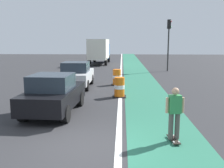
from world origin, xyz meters
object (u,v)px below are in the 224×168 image
at_px(parked_sedan_second, 76,75).
at_px(traffic_barrel_front, 119,87).
at_px(skateboarder_on_lane, 175,113).
at_px(delivery_truck_down_block, 99,50).
at_px(traffic_barrel_mid, 117,77).
at_px(traffic_light_corner, 169,36).
at_px(parked_sedan_nearest, 54,94).

xyz_separation_m(parked_sedan_second, traffic_barrel_front, (2.87, -2.81, -0.30)).
height_order(skateboarder_on_lane, delivery_truck_down_block, delivery_truck_down_block).
relative_size(traffic_barrel_mid, delivery_truck_down_block, 0.14).
bearing_deg(traffic_light_corner, delivery_truck_down_block, 134.29).
bearing_deg(parked_sedan_second, delivery_truck_down_block, 89.95).
distance_m(parked_sedan_second, traffic_barrel_front, 4.03).
xyz_separation_m(traffic_barrel_front, traffic_barrel_mid, (-0.22, 3.87, 0.00)).
xyz_separation_m(skateboarder_on_lane, traffic_light_corner, (3.01, 18.41, 2.59)).
bearing_deg(traffic_light_corner, traffic_barrel_mid, -120.88).
relative_size(traffic_barrel_front, traffic_light_corner, 0.21).
height_order(traffic_barrel_front, traffic_light_corner, traffic_light_corner).
bearing_deg(traffic_barrel_mid, traffic_light_corner, 59.12).
bearing_deg(skateboarder_on_lane, parked_sedan_second, 117.07).
xyz_separation_m(traffic_barrel_mid, delivery_truck_down_block, (-2.64, 16.13, 1.31)).
bearing_deg(traffic_barrel_front, skateboarder_on_lane, -74.34).
xyz_separation_m(traffic_barrel_mid, traffic_light_corner, (4.98, 8.32, 2.97)).
xyz_separation_m(parked_sedan_nearest, traffic_barrel_mid, (2.54, 7.17, -0.30)).
distance_m(parked_sedan_second, traffic_light_corner, 12.38).
bearing_deg(traffic_light_corner, parked_sedan_nearest, -115.88).
distance_m(parked_sedan_nearest, traffic_barrel_mid, 7.61).
xyz_separation_m(parked_sedan_second, traffic_barrel_mid, (2.65, 1.05, -0.30)).
height_order(parked_sedan_nearest, traffic_barrel_mid, parked_sedan_nearest).
height_order(traffic_barrel_front, traffic_barrel_mid, same).
distance_m(skateboarder_on_lane, traffic_barrel_front, 6.47).
distance_m(skateboarder_on_lane, parked_sedan_nearest, 5.37).
height_order(skateboarder_on_lane, traffic_light_corner, traffic_light_corner).
relative_size(traffic_barrel_front, traffic_barrel_mid, 1.00).
bearing_deg(traffic_light_corner, skateboarder_on_lane, -99.29).
distance_m(traffic_barrel_mid, delivery_truck_down_block, 16.40).
relative_size(skateboarder_on_lane, parked_sedan_second, 0.41).
height_order(parked_sedan_second, traffic_barrel_front, parked_sedan_second).
relative_size(skateboarder_on_lane, traffic_light_corner, 0.33).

